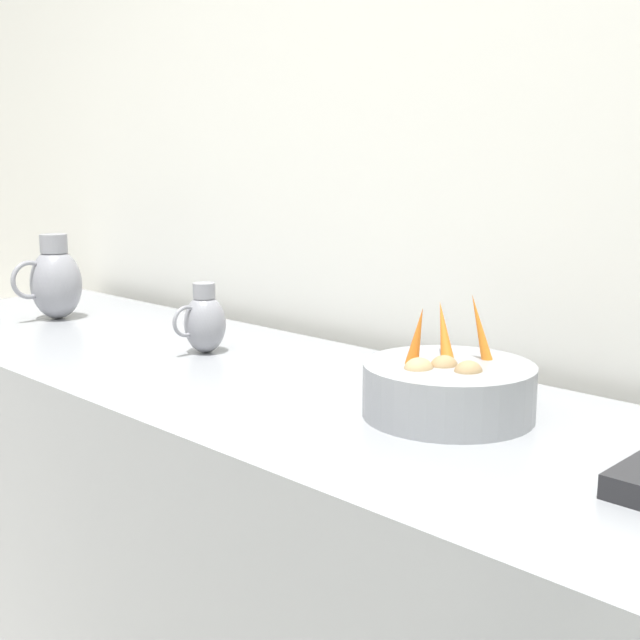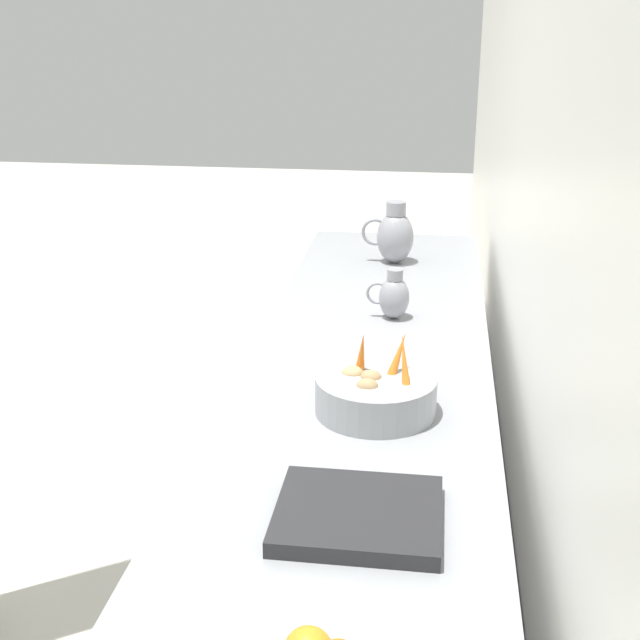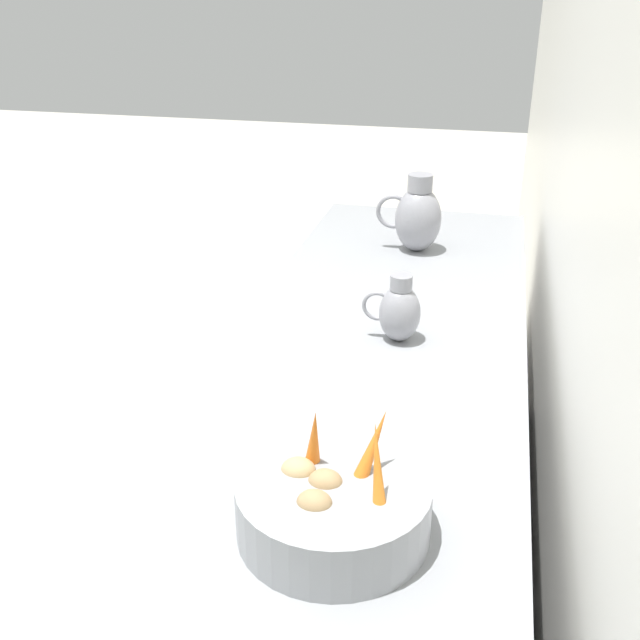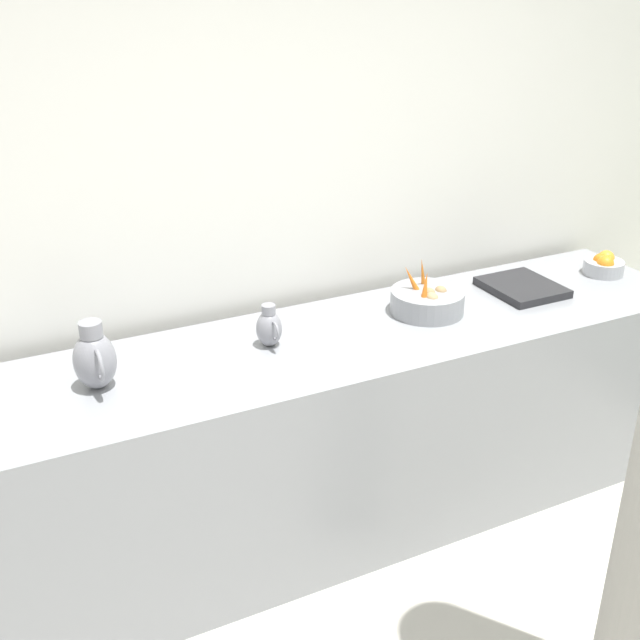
{
  "view_description": "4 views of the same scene",
  "coord_description": "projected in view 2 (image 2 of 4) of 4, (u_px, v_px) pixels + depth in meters",
  "views": [
    {
      "loc": [
        -0.33,
        1.19,
        1.37
      ],
      "look_at": [
        -1.32,
        0.22,
        1.1
      ],
      "focal_mm": 45.58,
      "sensor_mm": 36.0,
      "label": 1
    },
    {
      "loc": [
        -1.66,
        2.41,
        1.92
      ],
      "look_at": [
        -1.35,
        0.16,
        1.09
      ],
      "focal_mm": 49.05,
      "sensor_mm": 36.0,
      "label": 2
    },
    {
      "loc": [
        -1.73,
        1.3,
        1.75
      ],
      "look_at": [
        -1.37,
        -0.19,
        1.04
      ],
      "focal_mm": 42.19,
      "sensor_mm": 36.0,
      "label": 3
    },
    {
      "loc": [
        1.03,
        -1.43,
        2.29
      ],
      "look_at": [
        -1.39,
        -0.23,
        1.04
      ],
      "focal_mm": 44.06,
      "sensor_mm": 36.0,
      "label": 4
    }
  ],
  "objects": [
    {
      "name": "vegetable_colander",
      "position": [
        376.0,
        394.0,
        2.27
      ],
      "size": [
        0.32,
        0.32,
        0.22
      ],
      "color": "gray",
      "rests_on": "prep_counter"
    },
    {
      "name": "metal_pitcher_tall",
      "position": [
        395.0,
        235.0,
        3.56
      ],
      "size": [
        0.21,
        0.15,
        0.25
      ],
      "color": "gray",
      "rests_on": "prep_counter"
    },
    {
      "name": "prep_counter",
      "position": [
        365.0,
        494.0,
        2.76
      ],
      "size": [
        0.73,
        3.08,
        0.91
      ],
      "primitive_type": "cube",
      "color": "gray",
      "rests_on": "ground_plane"
    },
    {
      "name": "metal_pitcher_short",
      "position": [
        394.0,
        296.0,
        2.94
      ],
      "size": [
        0.15,
        0.1,
        0.17
      ],
      "color": "gray",
      "rests_on": "prep_counter"
    },
    {
      "name": "tile_wall_left",
      "position": [
        573.0,
        211.0,
        1.88
      ],
      "size": [
        0.1,
        9.1,
        3.0
      ],
      "primitive_type": "cube",
      "color": "white",
      "rests_on": "ground_plane"
    },
    {
      "name": "counter_sink_basin",
      "position": [
        358.0,
        515.0,
        1.79
      ],
      "size": [
        0.34,
        0.3,
        0.04
      ],
      "primitive_type": "cube",
      "color": "#232326",
      "rests_on": "prep_counter"
    }
  ]
}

